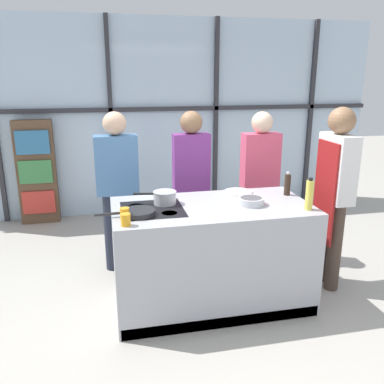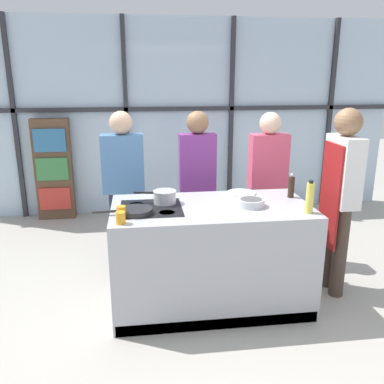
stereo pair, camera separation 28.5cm
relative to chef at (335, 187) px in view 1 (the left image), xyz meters
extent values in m
plane|color=#ADA89E|center=(-1.20, -0.06, -1.00)|extent=(18.00, 18.00, 0.00)
cube|color=silver|center=(-1.20, 2.67, 0.40)|extent=(6.40, 0.04, 2.80)
cube|color=#2D2D33|center=(-1.20, 2.62, 0.54)|extent=(6.40, 0.06, 0.06)
cube|color=#2D2D33|center=(-1.97, 2.62, 0.40)|extent=(0.06, 0.06, 2.80)
cube|color=#2D2D33|center=(-0.43, 2.62, 0.40)|extent=(0.06, 0.06, 2.80)
cube|color=#2D2D33|center=(1.10, 2.62, 0.40)|extent=(0.06, 0.06, 2.80)
cube|color=brown|center=(-3.02, 2.49, -0.29)|extent=(0.51, 0.16, 1.44)
cube|color=red|center=(-3.02, 2.39, -0.69)|extent=(0.43, 0.03, 0.32)
cube|color=#3D8447|center=(-3.02, 2.39, -0.26)|extent=(0.43, 0.03, 0.32)
cube|color=teal|center=(-3.02, 2.39, 0.15)|extent=(0.43, 0.03, 0.32)
cube|color=#A8AAB2|center=(-1.20, -0.06, -0.54)|extent=(1.71, 0.88, 0.93)
cube|color=black|center=(-1.72, -0.06, -0.08)|extent=(0.52, 0.52, 0.01)
cube|color=black|center=(-1.20, -0.49, -0.95)|extent=(1.68, 0.03, 0.10)
cylinder|color=#38383D|center=(-1.84, -0.18, -0.08)|extent=(0.13, 0.13, 0.01)
cylinder|color=#38383D|center=(-1.59, -0.18, -0.08)|extent=(0.13, 0.13, 0.01)
cylinder|color=#38383D|center=(-1.84, 0.07, -0.08)|extent=(0.13, 0.13, 0.01)
cylinder|color=#38383D|center=(-1.59, 0.07, -0.08)|extent=(0.13, 0.13, 0.01)
cylinder|color=#47382D|center=(0.01, -0.09, -0.57)|extent=(0.13, 0.13, 0.87)
cylinder|color=#47382D|center=(0.01, 0.09, -0.57)|extent=(0.13, 0.13, 0.87)
cube|color=white|center=(0.01, 0.00, 0.18)|extent=(0.19, 0.41, 0.63)
sphere|color=#8C6647|center=(0.01, 0.00, 0.62)|extent=(0.24, 0.24, 0.24)
cube|color=maroon|center=(-0.10, 0.00, -0.05)|extent=(0.02, 0.35, 0.96)
cylinder|color=#232838|center=(-1.88, 0.80, -0.59)|extent=(0.14, 0.14, 0.84)
cylinder|color=#232838|center=(-2.07, 0.80, -0.59)|extent=(0.14, 0.14, 0.84)
cube|color=#4C7AAD|center=(-1.97, 0.80, 0.13)|extent=(0.43, 0.19, 0.60)
sphere|color=#D8AD8C|center=(-1.97, 0.80, 0.55)|extent=(0.23, 0.23, 0.23)
cylinder|color=#232838|center=(-1.11, 0.80, -0.59)|extent=(0.12, 0.12, 0.83)
cylinder|color=#232838|center=(-1.29, 0.80, -0.59)|extent=(0.12, 0.12, 0.83)
cube|color=#7A3384|center=(-1.20, 0.80, 0.13)|extent=(0.38, 0.17, 0.60)
sphere|color=#8C6647|center=(-1.20, 0.80, 0.54)|extent=(0.23, 0.23, 0.23)
cylinder|color=#232838|center=(-0.34, 0.80, -0.59)|extent=(0.13, 0.13, 0.82)
cylinder|color=#232838|center=(-0.52, 0.80, -0.59)|extent=(0.13, 0.13, 0.82)
cube|color=#DB4C6B|center=(-0.43, 0.80, 0.11)|extent=(0.40, 0.18, 0.59)
sphere|color=beige|center=(-0.43, 0.80, 0.52)|extent=(0.23, 0.23, 0.23)
cylinder|color=#232326|center=(-1.84, -0.18, -0.05)|extent=(0.27, 0.27, 0.04)
cylinder|color=#B26B2D|center=(-1.84, -0.18, -0.04)|extent=(0.21, 0.21, 0.01)
cylinder|color=#232326|center=(-2.08, -0.20, -0.04)|extent=(0.22, 0.04, 0.02)
cylinder|color=silver|center=(-1.59, 0.07, -0.02)|extent=(0.20, 0.20, 0.11)
cylinder|color=silver|center=(-1.59, 0.07, 0.03)|extent=(0.20, 0.20, 0.01)
cylinder|color=black|center=(-1.77, 0.10, 0.02)|extent=(0.18, 0.05, 0.02)
cylinder|color=white|center=(-0.85, 0.27, -0.07)|extent=(0.27, 0.27, 0.01)
cylinder|color=silver|center=(-0.86, -0.12, -0.04)|extent=(0.23, 0.23, 0.06)
cylinder|color=#4C4C51|center=(-0.86, -0.12, -0.02)|extent=(0.19, 0.19, 0.01)
cylinder|color=#E0CC4C|center=(-0.44, -0.35, 0.05)|extent=(0.06, 0.06, 0.25)
cylinder|color=black|center=(-0.44, -0.35, 0.19)|extent=(0.04, 0.04, 0.02)
cylinder|color=#332319|center=(-0.43, 0.09, 0.02)|extent=(0.06, 0.06, 0.19)
sphere|color=#B2B2B7|center=(-0.43, 0.09, 0.13)|extent=(0.03, 0.03, 0.03)
cylinder|color=orange|center=(-1.96, -0.40, -0.03)|extent=(0.07, 0.07, 0.09)
cylinder|color=orange|center=(-1.96, -0.26, -0.03)|extent=(0.07, 0.07, 0.09)
camera|label=1|loc=(-2.08, -3.29, 1.01)|focal=38.00mm
camera|label=2|loc=(-1.80, -3.34, 1.01)|focal=38.00mm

